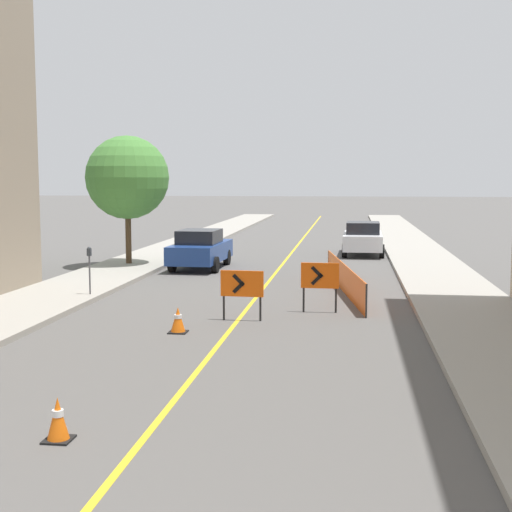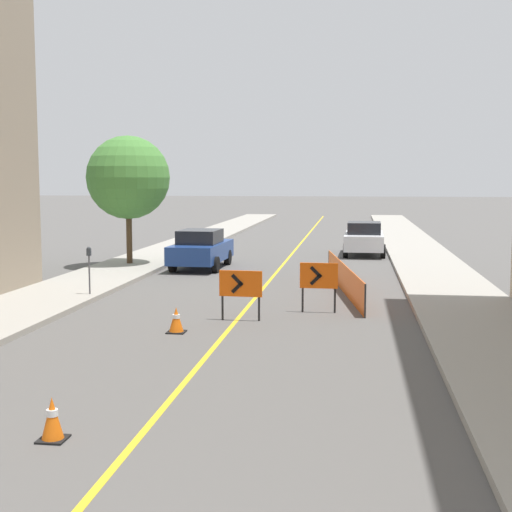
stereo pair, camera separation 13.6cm
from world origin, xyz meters
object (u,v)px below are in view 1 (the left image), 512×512
arrow_barricade_secondary (320,278)px  parking_meter_far_curb (89,261)px  parked_car_curb_near (200,249)px  traffic_cone_second (58,419)px  traffic_cone_third (178,320)px  arrow_barricade_primary (242,286)px  parked_car_curb_mid (363,238)px  street_tree_left_near (127,178)px

arrow_barricade_secondary → parking_meter_far_curb: 7.12m
parking_meter_far_curb → parked_car_curb_near: bearing=77.0°
traffic_cone_second → arrow_barricade_secondary: bearing=72.4°
traffic_cone_third → arrow_barricade_secondary: size_ratio=0.45×
traffic_cone_second → arrow_barricade_primary: arrow_barricade_primary is taller
traffic_cone_second → parked_car_curb_mid: bearing=79.6°
arrow_barricade_secondary → traffic_cone_third: bearing=-135.5°
parking_meter_far_curb → street_tree_left_near: bearing=99.2°
traffic_cone_third → arrow_barricade_secondary: bearing=43.2°
arrow_barricade_secondary → parked_car_curb_mid: (1.42, 15.09, -0.16)m
traffic_cone_second → street_tree_left_near: size_ratio=0.12×
arrow_barricade_secondary → parked_car_curb_near: size_ratio=0.31×
traffic_cone_second → parking_meter_far_curb: 12.02m
parked_car_curb_mid → parking_meter_far_curb: parking_meter_far_curb is taller
parked_car_curb_near → arrow_barricade_primary: bearing=-70.3°
traffic_cone_second → street_tree_left_near: 20.18m
arrow_barricade_primary → parked_car_curb_mid: (3.35, 16.47, -0.11)m
arrow_barricade_primary → traffic_cone_second: bearing=-94.5°
arrow_barricade_primary → arrow_barricade_secondary: 2.37m
traffic_cone_second → street_tree_left_near: (-5.08, 19.23, 3.37)m
traffic_cone_second → parking_meter_far_curb: size_ratio=0.43×
parked_car_curb_mid → traffic_cone_third: bearing=-103.1°
arrow_barricade_secondary → parked_car_curb_mid: size_ratio=0.31×
traffic_cone_second → parked_car_curb_near: 19.19m
arrow_barricade_primary → arrow_barricade_secondary: arrow_barricade_secondary is taller
arrow_barricade_primary → parking_meter_far_curb: bearing=156.0°
traffic_cone_second → parked_car_curb_mid: 25.59m
parked_car_curb_mid → arrow_barricade_secondary: bearing=-94.2°
parking_meter_far_curb → street_tree_left_near: 8.36m
street_tree_left_near → arrow_barricade_primary: bearing=-58.9°
arrow_barricade_primary → parked_car_curb_mid: parked_car_curb_mid is taller
arrow_barricade_secondary → street_tree_left_near: street_tree_left_near is taller
parked_car_curb_near → street_tree_left_near: street_tree_left_near is taller
street_tree_left_near → parked_car_curb_near: bearing=-3.0°
traffic_cone_second → arrow_barricade_secondary: 10.59m
traffic_cone_second → parked_car_curb_mid: (4.61, 25.17, 0.49)m
arrow_barricade_secondary → parked_car_curb_near: (-5.22, 8.99, -0.16)m
arrow_barricade_primary → parked_car_curb_mid: bearing=82.3°
traffic_cone_third → parking_meter_far_curb: bearing=131.3°
parked_car_curb_mid → street_tree_left_near: (-9.69, -5.94, 2.88)m
arrow_barricade_secondary → parking_meter_far_curb: parking_meter_far_curb is taller
traffic_cone_second → arrow_barricade_primary: 8.82m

